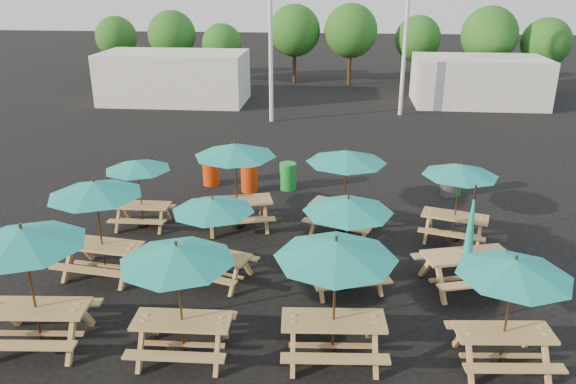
# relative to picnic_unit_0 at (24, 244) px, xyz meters

# --- Properties ---
(ground) EXTENTS (120.00, 120.00, 0.00)m
(ground) POSITION_rel_picnic_unit_0_xyz_m (4.32, 4.39, -2.19)
(ground) COLOR black
(ground) RESTS_ON ground
(picnic_unit_0) EXTENTS (2.46, 2.46, 2.54)m
(picnic_unit_0) POSITION_rel_picnic_unit_0_xyz_m (0.00, 0.00, 0.00)
(picnic_unit_0) COLOR #A7794A
(picnic_unit_0) RESTS_ON ground
(picnic_unit_1) EXTENTS (2.46, 2.46, 2.42)m
(picnic_unit_1) POSITION_rel_picnic_unit_0_xyz_m (0.15, 2.81, -0.10)
(picnic_unit_1) COLOR #A7794A
(picnic_unit_1) RESTS_ON ground
(picnic_unit_2) EXTENTS (1.88, 1.88, 2.04)m
(picnic_unit_2) POSITION_rel_picnic_unit_0_xyz_m (0.14, 5.60, -0.43)
(picnic_unit_2) COLOR #A7794A
(picnic_unit_2) RESTS_ON ground
(picnic_unit_3) EXTENTS (2.19, 2.19, 2.35)m
(picnic_unit_3) POSITION_rel_picnic_unit_0_xyz_m (2.89, -0.06, -0.16)
(picnic_unit_3) COLOR #A7794A
(picnic_unit_3) RESTS_ON ground
(picnic_unit_4) EXTENTS (2.37, 2.37, 2.11)m
(picnic_unit_4) POSITION_rel_picnic_unit_0_xyz_m (2.91, 2.77, -0.37)
(picnic_unit_4) COLOR #A7794A
(picnic_unit_4) RESTS_ON ground
(picnic_unit_5) EXTENTS (2.81, 2.81, 2.52)m
(picnic_unit_5) POSITION_rel_picnic_unit_0_xyz_m (2.87, 5.81, -0.01)
(picnic_unit_5) COLOR #A7794A
(picnic_unit_5) RESTS_ON ground
(picnic_unit_6) EXTENTS (2.39, 2.39, 2.47)m
(picnic_unit_6) POSITION_rel_picnic_unit_0_xyz_m (5.72, 0.15, -0.05)
(picnic_unit_6) COLOR #A7794A
(picnic_unit_6) RESTS_ON ground
(picnic_unit_7) EXTENTS (2.52, 2.52, 2.24)m
(picnic_unit_7) POSITION_rel_picnic_unit_0_xyz_m (5.95, 2.74, -0.25)
(picnic_unit_7) COLOR #A7794A
(picnic_unit_7) RESTS_ON ground
(picnic_unit_8) EXTENTS (2.80, 2.80, 2.43)m
(picnic_unit_8) POSITION_rel_picnic_unit_0_xyz_m (5.92, 5.78, -0.09)
(picnic_unit_8) COLOR #A7794A
(picnic_unit_8) RESTS_ON ground
(picnic_unit_9) EXTENTS (2.19, 2.19, 2.24)m
(picnic_unit_9) POSITION_rel_picnic_unit_0_xyz_m (8.82, 0.17, -0.25)
(picnic_unit_9) COLOR #A7794A
(picnic_unit_9) RESTS_ON ground
(picnic_unit_10) EXTENTS (2.38, 2.20, 2.53)m
(picnic_unit_10) POSITION_rel_picnic_unit_0_xyz_m (8.71, 3.02, -1.15)
(picnic_unit_10) COLOR #A7794A
(picnic_unit_10) RESTS_ON ground
(picnic_unit_11) EXTENTS (2.48, 2.48, 2.21)m
(picnic_unit_11) POSITION_rel_picnic_unit_0_xyz_m (8.90, 5.52, -0.28)
(picnic_unit_11) COLOR #A7794A
(picnic_unit_11) RESTS_ON ground
(waste_bin_0) EXTENTS (0.57, 0.57, 0.91)m
(waste_bin_0) POSITION_rel_picnic_unit_0_xyz_m (1.34, 9.21, -1.74)
(waste_bin_0) COLOR red
(waste_bin_0) RESTS_ON ground
(waste_bin_1) EXTENTS (0.57, 0.57, 0.91)m
(waste_bin_1) POSITION_rel_picnic_unit_0_xyz_m (2.77, 8.70, -1.74)
(waste_bin_1) COLOR red
(waste_bin_1) RESTS_ON ground
(waste_bin_2) EXTENTS (0.57, 0.57, 0.91)m
(waste_bin_2) POSITION_rel_picnic_unit_0_xyz_m (4.03, 9.03, -1.74)
(waste_bin_2) COLOR green
(waste_bin_2) RESTS_ON ground
(waste_bin_3) EXTENTS (0.57, 0.57, 0.91)m
(waste_bin_3) POSITION_rel_picnic_unit_0_xyz_m (9.48, 9.02, -1.74)
(waste_bin_3) COLOR green
(waste_bin_3) RESTS_ON ground
(waste_bin_4) EXTENTS (0.57, 0.57, 0.91)m
(waste_bin_4) POSITION_rel_picnic_unit_0_xyz_m (9.37, 8.95, -1.74)
(waste_bin_4) COLOR gray
(waste_bin_4) RESTS_ON ground
(event_tent_0) EXTENTS (8.00, 4.00, 2.80)m
(event_tent_0) POSITION_rel_picnic_unit_0_xyz_m (-3.68, 22.39, -0.79)
(event_tent_0) COLOR silver
(event_tent_0) RESTS_ON ground
(event_tent_1) EXTENTS (7.00, 4.00, 2.60)m
(event_tent_1) POSITION_rel_picnic_unit_0_xyz_m (13.32, 23.39, -0.89)
(event_tent_1) COLOR silver
(event_tent_1) RESTS_ON ground
(tree_0) EXTENTS (2.80, 2.80, 4.24)m
(tree_0) POSITION_rel_picnic_unit_0_xyz_m (-9.75, 29.64, 0.64)
(tree_0) COLOR #382314
(tree_0) RESTS_ON ground
(tree_1) EXTENTS (3.11, 3.11, 4.72)m
(tree_1) POSITION_rel_picnic_unit_0_xyz_m (-5.42, 28.29, 0.96)
(tree_1) COLOR #382314
(tree_1) RESTS_ON ground
(tree_2) EXTENTS (2.59, 2.59, 3.93)m
(tree_2) POSITION_rel_picnic_unit_0_xyz_m (-2.06, 28.05, 0.43)
(tree_2) COLOR #382314
(tree_2) RESTS_ON ground
(tree_3) EXTENTS (3.36, 3.36, 5.09)m
(tree_3) POSITION_rel_picnic_unit_0_xyz_m (2.57, 29.11, 1.21)
(tree_3) COLOR #382314
(tree_3) RESTS_ON ground
(tree_4) EXTENTS (3.41, 3.41, 5.17)m
(tree_4) POSITION_rel_picnic_unit_0_xyz_m (6.22, 28.65, 1.26)
(tree_4) COLOR #382314
(tree_4) RESTS_ON ground
(tree_5) EXTENTS (2.94, 2.94, 4.45)m
(tree_5) POSITION_rel_picnic_unit_0_xyz_m (10.55, 29.07, 0.78)
(tree_5) COLOR #382314
(tree_5) RESTS_ON ground
(tree_6) EXTENTS (3.38, 3.38, 5.13)m
(tree_6) POSITION_rel_picnic_unit_0_xyz_m (14.56, 27.29, 1.23)
(tree_6) COLOR #382314
(tree_6) RESTS_ON ground
(tree_7) EXTENTS (2.95, 2.95, 4.48)m
(tree_7) POSITION_rel_picnic_unit_0_xyz_m (17.95, 27.31, 0.80)
(tree_7) COLOR #382314
(tree_7) RESTS_ON ground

